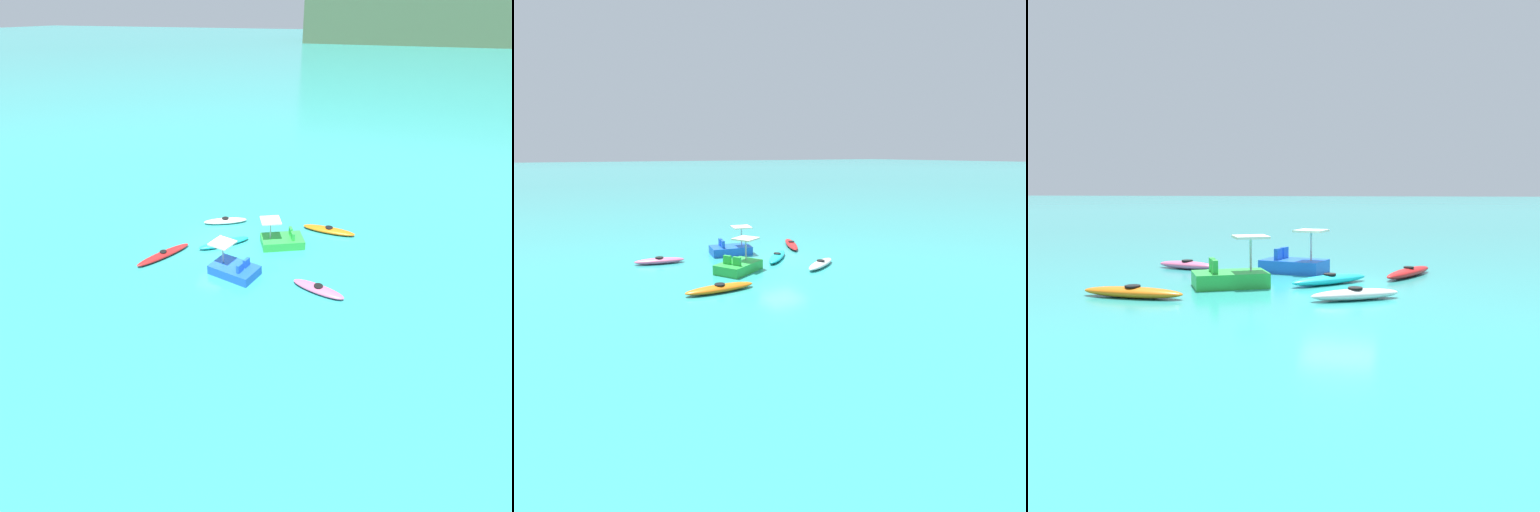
# 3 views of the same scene
# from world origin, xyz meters

# --- Properties ---
(ground_plane) EXTENTS (600.00, 600.00, 0.00)m
(ground_plane) POSITION_xyz_m (0.00, 0.00, 0.00)
(ground_plane) COLOR teal
(kayak_cyan) EXTENTS (2.62, 2.69, 0.37)m
(kayak_cyan) POSITION_xyz_m (0.31, -0.05, 0.16)
(kayak_cyan) COLOR #19B7C6
(kayak_cyan) RESTS_ON ground_plane
(kayak_red) EXTENTS (1.91, 3.32, 0.37)m
(kayak_red) POSITION_xyz_m (-2.28, -2.44, 0.16)
(kayak_red) COLOR red
(kayak_red) RESTS_ON ground_plane
(kayak_orange) EXTENTS (3.25, 0.84, 0.37)m
(kayak_orange) POSITION_xyz_m (5.67, 3.69, 0.16)
(kayak_orange) COLOR orange
(kayak_orange) RESTS_ON ground_plane
(kayak_pink) EXTENTS (2.80, 1.33, 0.37)m
(kayak_pink) POSITION_xyz_m (6.49, -2.60, 0.16)
(kayak_pink) COLOR pink
(kayak_pink) RESTS_ON ground_plane
(kayak_white) EXTENTS (2.72, 1.94, 0.37)m
(kayak_white) POSITION_xyz_m (-0.82, 2.60, 0.16)
(kayak_white) COLOR white
(kayak_white) RESTS_ON ground_plane
(pedal_boat_blue) EXTENTS (2.66, 1.95, 1.68)m
(pedal_boat_blue) POSITION_xyz_m (2.05, -2.60, 0.34)
(pedal_boat_blue) COLOR blue
(pedal_boat_blue) RESTS_ON ground_plane
(pedal_boat_green) EXTENTS (2.82, 2.45, 1.68)m
(pedal_boat_green) POSITION_xyz_m (3.44, 1.16, 0.34)
(pedal_boat_green) COLOR green
(pedal_boat_green) RESTS_ON ground_plane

